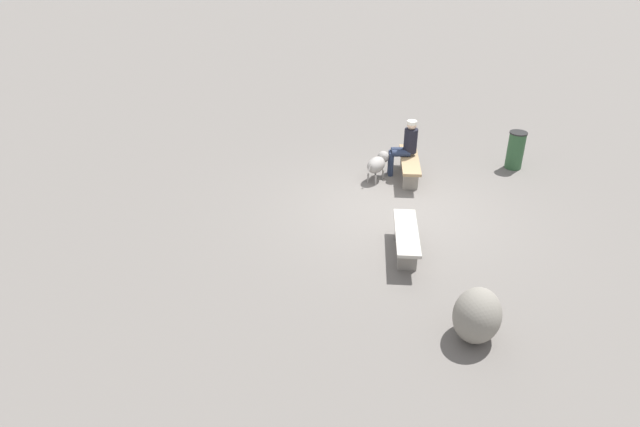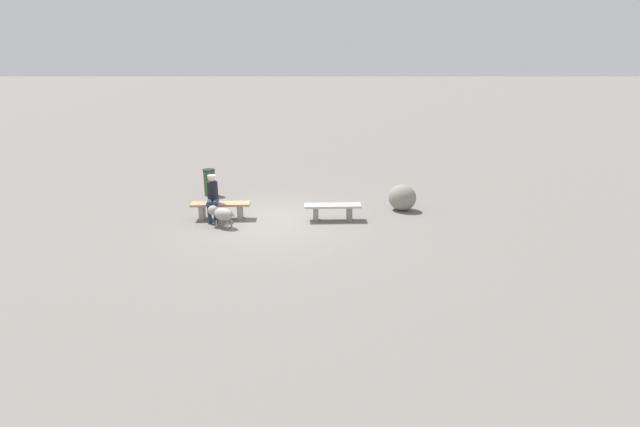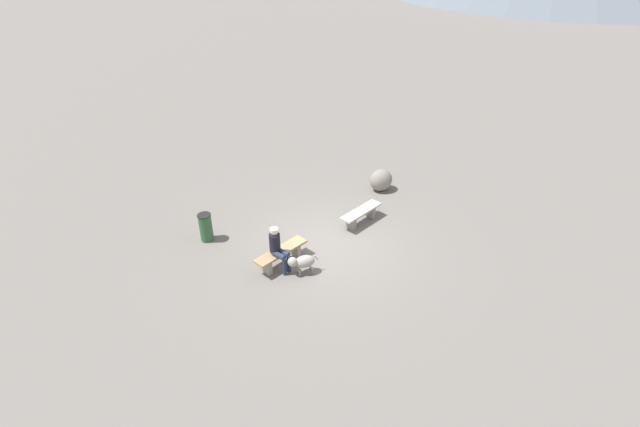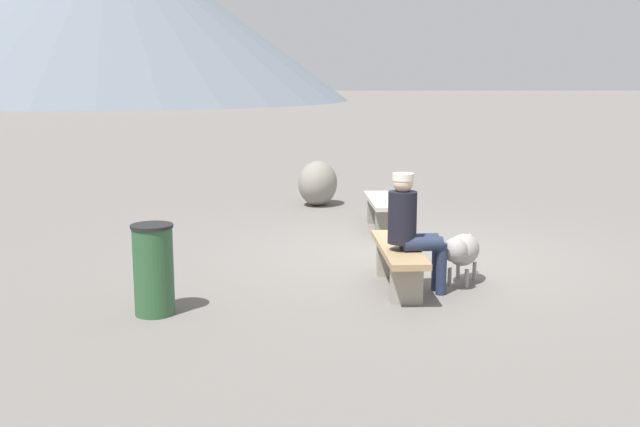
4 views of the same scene
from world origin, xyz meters
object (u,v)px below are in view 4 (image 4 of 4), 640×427
object	(u,v)px
dog	(461,250)
trash_bin	(154,270)
bench_left	(382,208)
bench_right	(398,258)
boulder	(318,183)
seated_person	(412,225)

from	to	relation	value
dog	trash_bin	world-z (taller)	trash_bin
bench_left	dog	world-z (taller)	dog
dog	trash_bin	xyz separation A→B (m)	(0.99, -3.13, 0.06)
bench_left	bench_right	size ratio (longest dim) A/B	0.95
bench_left	boulder	xyz separation A→B (m)	(-2.09, -0.94, 0.08)
bench_right	trash_bin	world-z (taller)	trash_bin
bench_right	seated_person	bearing A→B (deg)	27.41
dog	bench_left	bearing A→B (deg)	-143.36
bench_right	seated_person	world-z (taller)	seated_person
seated_person	trash_bin	world-z (taller)	seated_person
seated_person	dog	xyz separation A→B (m)	(-0.33, 0.59, -0.35)
dog	boulder	bearing A→B (deg)	-137.67
trash_bin	bench_left	bearing A→B (deg)	147.41
dog	boulder	world-z (taller)	boulder
boulder	bench_left	bearing A→B (deg)	24.27
bench_right	boulder	xyz separation A→B (m)	(-5.23, -0.82, 0.06)
trash_bin	boulder	size ratio (longest dim) A/B	1.07
bench_right	seated_person	distance (m)	0.46
bench_left	bench_right	world-z (taller)	bench_right
bench_left	bench_right	xyz separation A→B (m)	(3.14, -0.12, 0.02)
bench_left	boulder	distance (m)	2.29
seated_person	dog	bearing A→B (deg)	112.36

